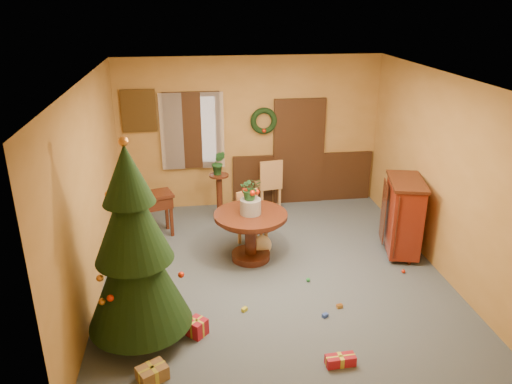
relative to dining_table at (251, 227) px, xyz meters
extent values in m
plane|color=#3B4A56|center=(0.28, -0.48, -0.55)|extent=(5.50, 5.50, 0.00)
plane|color=silver|center=(0.28, -0.48, 2.35)|extent=(5.50, 5.50, 0.00)
plane|color=olive|center=(0.28, 2.27, 0.90)|extent=(5.00, 0.00, 5.00)
plane|color=olive|center=(0.28, -3.23, 0.90)|extent=(5.00, 0.00, 5.00)
plane|color=olive|center=(-2.22, -0.48, 0.90)|extent=(0.00, 5.50, 5.50)
plane|color=olive|center=(2.78, -0.48, 0.90)|extent=(0.00, 5.50, 5.50)
cube|color=black|center=(1.33, 2.23, -0.05)|extent=(2.80, 0.06, 1.00)
cube|color=black|center=(1.23, 2.22, 0.50)|extent=(1.00, 0.08, 2.10)
cube|color=white|center=(1.23, 2.25, 0.45)|extent=(0.80, 0.03, 1.90)
cube|color=black|center=(-0.82, 2.22, 1.00)|extent=(1.05, 0.08, 1.45)
cube|color=white|center=(-0.82, 2.25, 1.00)|extent=(0.88, 0.03, 1.25)
cube|color=white|center=(-1.20, 2.17, 1.00)|extent=(0.42, 0.02, 1.45)
cube|color=white|center=(-0.44, 2.17, 1.00)|extent=(0.42, 0.02, 1.45)
torus|color=black|center=(0.53, 2.19, 1.15)|extent=(0.51, 0.11, 0.51)
cube|color=#4C3819|center=(-1.77, 2.23, 1.40)|extent=(0.62, 0.05, 0.78)
cube|color=gray|center=(-1.77, 2.26, 1.40)|extent=(0.48, 0.02, 0.62)
cylinder|color=black|center=(0.00, 0.00, 0.20)|extent=(1.14, 1.14, 0.06)
cylinder|color=black|center=(0.00, 0.00, 0.14)|extent=(1.02, 1.02, 0.04)
cylinder|color=black|center=(0.00, 0.00, -0.16)|extent=(0.18, 0.18, 0.63)
cylinder|color=black|center=(0.00, 0.00, -0.50)|extent=(0.61, 0.61, 0.10)
cylinder|color=slate|center=(0.00, 0.00, 0.35)|extent=(0.32, 0.32, 0.24)
imported|color=#1E4C23|center=(0.00, 0.00, 0.65)|extent=(0.32, 0.28, 0.36)
cube|color=#A27940|center=(0.09, 0.46, -0.12)|extent=(0.53, 0.53, 0.05)
cube|color=#A27940|center=(0.02, 0.63, 0.13)|extent=(0.38, 0.20, 0.47)
cube|color=#A27940|center=(0.17, 0.68, -0.34)|extent=(0.06, 0.06, 0.41)
cube|color=#A27940|center=(-0.12, 0.54, -0.34)|extent=(0.06, 0.06, 0.41)
cube|color=#A27940|center=(0.30, 0.38, -0.34)|extent=(0.06, 0.06, 0.41)
cube|color=#A27940|center=(0.01, 0.25, -0.34)|extent=(0.06, 0.06, 0.41)
cube|color=#A27940|center=(0.59, 2.01, -0.07)|extent=(0.51, 0.51, 0.05)
cube|color=#A27940|center=(0.62, 1.82, 0.21)|extent=(0.44, 0.11, 0.53)
cube|color=#A27940|center=(0.44, 1.81, -0.32)|extent=(0.05, 0.05, 0.45)
cube|color=#A27940|center=(0.80, 1.86, -0.32)|extent=(0.05, 0.05, 0.45)
cube|color=#A27940|center=(0.39, 2.16, -0.32)|extent=(0.05, 0.05, 0.45)
cube|color=#A27940|center=(0.74, 2.22, -0.32)|extent=(0.05, 0.05, 0.45)
cylinder|color=black|center=(-0.39, 1.51, -0.11)|extent=(0.11, 0.11, 0.88)
cylinder|color=black|center=(-0.39, 1.51, 0.34)|extent=(0.35, 0.35, 0.03)
imported|color=#19471E|center=(-0.39, 1.51, 0.58)|extent=(0.28, 0.24, 0.45)
cylinder|color=#382111|center=(-1.56, -1.77, -0.41)|extent=(0.16, 0.16, 0.27)
cone|color=black|center=(-1.56, -1.77, 0.40)|extent=(1.23, 1.23, 1.45)
cone|color=black|center=(-1.56, -1.77, 1.07)|extent=(0.90, 0.90, 1.06)
cone|color=black|center=(-1.56, -1.77, 1.58)|extent=(0.58, 0.58, 0.67)
sphere|color=#C57C2E|center=(-1.56, -1.77, 1.94)|extent=(0.11, 0.11, 0.11)
cube|color=black|center=(-1.65, 1.03, 0.20)|extent=(0.96, 0.67, 0.05)
cube|color=black|center=(-1.65, 1.03, 0.07)|extent=(0.90, 0.62, 0.19)
cube|color=black|center=(-2.02, 1.03, -0.19)|extent=(0.14, 0.31, 0.72)
cube|color=black|center=(-1.28, 1.03, -0.19)|extent=(0.14, 0.31, 0.72)
cube|color=#561709|center=(2.43, -0.11, 0.10)|extent=(0.67, 1.00, 1.14)
cube|color=black|center=(2.43, -0.11, 0.68)|extent=(0.73, 1.07, 0.05)
cylinder|color=black|center=(2.43, -0.50, -0.51)|extent=(0.06, 0.06, 0.08)
cylinder|color=black|center=(2.43, 0.27, -0.51)|extent=(0.06, 0.06, 0.08)
cube|color=brown|center=(-1.40, -2.53, -0.47)|extent=(0.38, 0.35, 0.16)
cube|color=gold|center=(-1.40, -2.53, -0.47)|extent=(0.29, 0.18, 0.17)
cube|color=gold|center=(-1.40, -2.53, -0.47)|extent=(0.15, 0.22, 0.17)
cube|color=maroon|center=(-0.90, -1.81, -0.44)|extent=(0.30, 0.30, 0.21)
cube|color=gold|center=(-0.90, -1.81, -0.44)|extent=(0.18, 0.17, 0.21)
cube|color=gold|center=(-0.90, -1.81, -0.44)|extent=(0.17, 0.18, 0.21)
cube|color=brown|center=(-1.87, -0.61, -0.48)|extent=(0.30, 0.30, 0.14)
cube|color=gold|center=(-1.87, -0.61, -0.48)|extent=(0.19, 0.21, 0.14)
cube|color=gold|center=(-1.87, -0.61, -0.48)|extent=(0.16, 0.14, 0.14)
cube|color=maroon|center=(0.70, -2.58, -0.49)|extent=(0.35, 0.16, 0.12)
cube|color=gold|center=(0.70, -2.58, -0.49)|extent=(0.35, 0.04, 0.12)
cube|color=gold|center=(0.70, -2.58, -0.49)|extent=(0.05, 0.14, 0.12)
cube|color=#2543A1|center=(0.77, -1.67, -0.52)|extent=(0.09, 0.08, 0.05)
sphere|color=#268B3E|center=(0.75, -0.80, -0.52)|extent=(0.06, 0.06, 0.06)
cube|color=gold|center=(-0.26, -1.40, -0.52)|extent=(0.09, 0.09, 0.05)
sphere|color=red|center=(2.23, -0.75, -0.52)|extent=(0.06, 0.06, 0.06)
cube|color=#C57C2E|center=(1.01, -1.50, -0.52)|extent=(0.09, 0.06, 0.05)
camera|label=1|loc=(-0.86, -6.95, 3.36)|focal=35.00mm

